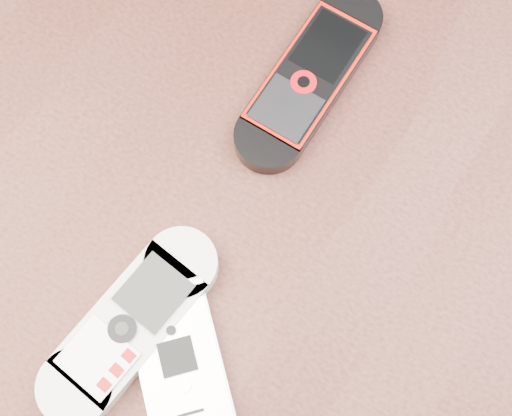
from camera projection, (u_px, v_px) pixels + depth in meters
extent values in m
plane|color=#472B19|center=(253.00, 346.00, 1.18)|extent=(4.00, 4.00, 0.00)
cube|color=black|center=(250.00, 217.00, 0.48)|extent=(1.20, 0.80, 0.03)
cube|color=silver|center=(130.00, 324.00, 0.44)|extent=(0.07, 0.15, 0.02)
cube|color=black|center=(310.00, 77.00, 0.49)|extent=(0.05, 0.16, 0.02)
cube|color=silver|center=(179.00, 362.00, 0.43)|extent=(0.11, 0.11, 0.02)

